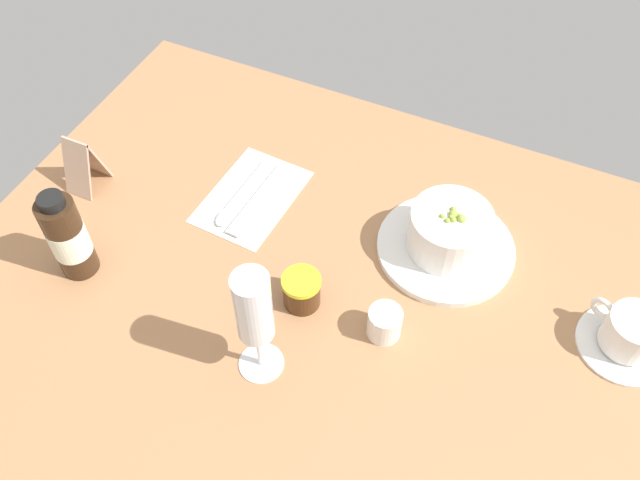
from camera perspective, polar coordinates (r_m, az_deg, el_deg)
name	(u,v)px	position (r cm, az deg, el deg)	size (l,w,h in cm)	color
ground_plane	(325,300)	(99.96, 0.39, -5.06)	(110.00, 84.00, 3.00)	#A8754C
porridge_bowl	(449,235)	(102.16, 10.79, 0.42)	(20.93, 20.93, 9.02)	white
cutlery_setting	(250,198)	(110.45, -5.93, 3.57)	(13.92, 19.59, 0.90)	white
coffee_cup	(629,334)	(100.87, 24.63, -7.23)	(12.87, 12.87, 6.41)	white
creamer_jug	(384,323)	(93.55, 5.43, -7.00)	(4.74, 5.72, 5.47)	white
wine_glass	(254,312)	(82.05, -5.58, -6.08)	(6.16, 6.16, 19.86)	white
jam_jar	(302,291)	(95.76, -1.56, -4.28)	(5.61, 5.61, 5.46)	#432610
sauce_bottle_brown	(68,237)	(102.28, -20.50, 0.25)	(5.53, 5.53, 15.57)	#382314
menu_card	(83,163)	(115.21, -19.38, 6.14)	(4.89, 6.35, 9.82)	tan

